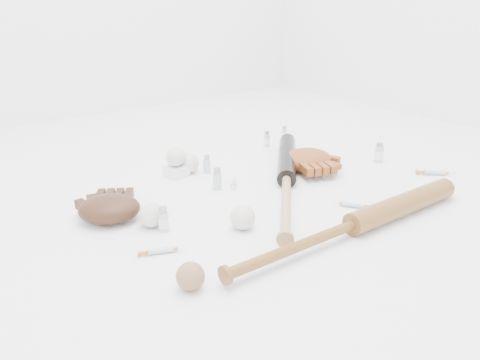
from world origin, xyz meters
TOP-DOWN VIEW (x-y plane):
  - bat_dark at (0.15, 0.00)m, footprint 0.72×0.75m
  - bat_wood at (0.06, -0.38)m, footprint 0.97×0.10m
  - glove_dark at (-0.46, 0.14)m, footprint 0.31×0.31m
  - glove_tan at (0.35, 0.09)m, footprint 0.31×0.31m
  - trading_card at (-0.39, 0.21)m, footprint 0.08×0.09m
  - pedestal at (-0.10, 0.35)m, footprint 0.09×0.09m
  - baseball_on_pedestal at (-0.10, 0.35)m, footprint 0.08×0.08m
  - baseball_left at (-0.38, 0.03)m, footprint 0.08×0.08m
  - baseball_upper at (-0.05, 0.35)m, footprint 0.08×0.08m
  - baseball_mid at (-0.17, -0.15)m, footprint 0.08×0.08m
  - baseball_aged at (-0.46, -0.32)m, footprint 0.07×0.07m
  - syringe_0 at (-0.44, -0.13)m, footprint 0.15×0.08m
  - syringe_1 at (0.21, -0.26)m, footprint 0.11×0.14m
  - syringe_2 at (0.02, 0.14)m, footprint 0.10×0.12m
  - syringe_3 at (0.70, -0.26)m, footprint 0.14×0.14m
  - vial_0 at (0.01, 0.30)m, footprint 0.03×0.03m
  - vial_1 at (0.56, 0.45)m, footprint 0.03×0.03m
  - vial_2 at (-0.05, 0.14)m, footprint 0.03×0.03m
  - vial_3 at (0.65, -0.03)m, footprint 0.04×0.04m
  - vial_4 at (-0.36, -0.02)m, footprint 0.03×0.03m
  - vial_5 at (0.42, 0.42)m, footprint 0.03×0.03m

SIDE VIEW (x-z plane):
  - trading_card at x=-0.39m, z-range 0.00..0.00m
  - syringe_2 at x=0.02m, z-range 0.00..0.02m
  - syringe_0 at x=-0.44m, z-range 0.00..0.02m
  - syringe_1 at x=0.21m, z-range 0.00..0.02m
  - syringe_3 at x=0.70m, z-range 0.00..0.02m
  - pedestal at x=-0.10m, z-range 0.00..0.04m
  - vial_1 at x=0.56m, z-range 0.00..0.07m
  - baseball_aged at x=-0.46m, z-range 0.00..0.07m
  - bat_wood at x=0.06m, z-range 0.00..0.07m
  - bat_dark at x=0.15m, z-range 0.00..0.07m
  - vial_5 at x=0.42m, z-range 0.00..0.07m
  - vial_0 at x=0.01m, z-range 0.00..0.07m
  - baseball_left at x=-0.38m, z-range 0.00..0.08m
  - baseball_mid at x=-0.17m, z-range 0.00..0.08m
  - vial_4 at x=-0.36m, z-range 0.00..0.08m
  - vial_2 at x=-0.05m, z-range 0.00..0.08m
  - baseball_upper at x=-0.05m, z-range 0.00..0.08m
  - glove_dark at x=-0.46m, z-range 0.00..0.08m
  - vial_3 at x=0.65m, z-range 0.00..0.08m
  - glove_tan at x=0.35m, z-range 0.00..0.09m
  - baseball_on_pedestal at x=-0.10m, z-range 0.04..0.12m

